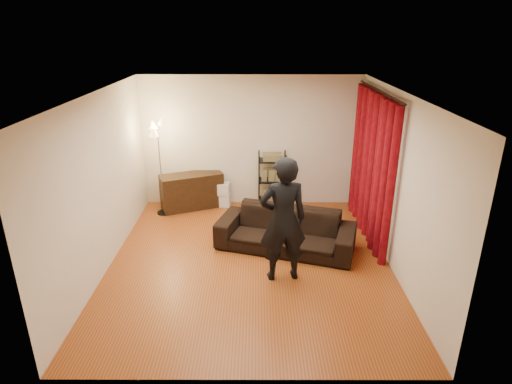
{
  "coord_description": "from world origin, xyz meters",
  "views": [
    {
      "loc": [
        0.11,
        -6.08,
        3.6
      ],
      "look_at": [
        0.1,
        0.3,
        1.1
      ],
      "focal_mm": 30.0,
      "sensor_mm": 36.0,
      "label": 1
    }
  ],
  "objects_px": {
    "storage_boxes": "(223,194)",
    "floor_lamp": "(161,169)",
    "sofa": "(286,230)",
    "person": "(283,220)",
    "wire_shelf": "(272,180)",
    "media_cabinet": "(192,191)"
  },
  "relations": [
    {
      "from": "person",
      "to": "wire_shelf",
      "type": "xyz_separation_m",
      "value": [
        -0.07,
        2.72,
        -0.37
      ]
    },
    {
      "from": "media_cabinet",
      "to": "wire_shelf",
      "type": "xyz_separation_m",
      "value": [
        1.67,
        0.03,
        0.23
      ]
    },
    {
      "from": "sofa",
      "to": "media_cabinet",
      "type": "relative_size",
      "value": 1.83
    },
    {
      "from": "floor_lamp",
      "to": "sofa",
      "type": "bearing_deg",
      "value": -31.54
    },
    {
      "from": "storage_boxes",
      "to": "person",
      "type": "bearing_deg",
      "value": -68.31
    },
    {
      "from": "floor_lamp",
      "to": "wire_shelf",
      "type": "bearing_deg",
      "value": 8.69
    },
    {
      "from": "storage_boxes",
      "to": "wire_shelf",
      "type": "relative_size",
      "value": 0.44
    },
    {
      "from": "media_cabinet",
      "to": "sofa",
      "type": "bearing_deg",
      "value": -66.24
    },
    {
      "from": "sofa",
      "to": "storage_boxes",
      "type": "height_order",
      "value": "sofa"
    },
    {
      "from": "sofa",
      "to": "person",
      "type": "xyz_separation_m",
      "value": [
        -0.11,
        -0.91,
        0.62
      ]
    },
    {
      "from": "person",
      "to": "media_cabinet",
      "type": "xyz_separation_m",
      "value": [
        -1.74,
        2.68,
        -0.59
      ]
    },
    {
      "from": "person",
      "to": "floor_lamp",
      "type": "height_order",
      "value": "same"
    },
    {
      "from": "sofa",
      "to": "floor_lamp",
      "type": "bearing_deg",
      "value": 165.63
    },
    {
      "from": "sofa",
      "to": "person",
      "type": "bearing_deg",
      "value": -79.64
    },
    {
      "from": "sofa",
      "to": "floor_lamp",
      "type": "xyz_separation_m",
      "value": [
        -2.39,
        1.47,
        0.62
      ]
    },
    {
      "from": "wire_shelf",
      "to": "floor_lamp",
      "type": "distance_m",
      "value": 2.27
    },
    {
      "from": "floor_lamp",
      "to": "storage_boxes",
      "type": "bearing_deg",
      "value": 18.2
    },
    {
      "from": "storage_boxes",
      "to": "media_cabinet",
      "type": "bearing_deg",
      "value": -172.39
    },
    {
      "from": "media_cabinet",
      "to": "floor_lamp",
      "type": "height_order",
      "value": "floor_lamp"
    },
    {
      "from": "person",
      "to": "wire_shelf",
      "type": "relative_size",
      "value": 1.61
    },
    {
      "from": "sofa",
      "to": "media_cabinet",
      "type": "distance_m",
      "value": 2.56
    },
    {
      "from": "storage_boxes",
      "to": "floor_lamp",
      "type": "height_order",
      "value": "floor_lamp"
    }
  ]
}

